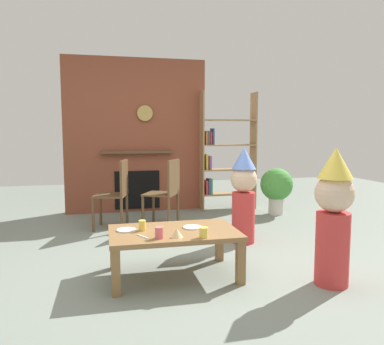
# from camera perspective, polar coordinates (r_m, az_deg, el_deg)

# --- Properties ---
(ground_plane) EXTENTS (12.00, 12.00, 0.00)m
(ground_plane) POSITION_cam_1_polar(r_m,az_deg,el_deg) (3.77, -0.89, -13.45)
(ground_plane) COLOR gray
(brick_fireplace_feature) EXTENTS (2.20, 0.28, 2.40)m
(brick_fireplace_feature) POSITION_cam_1_polar(r_m,az_deg,el_deg) (6.09, -8.41, 5.41)
(brick_fireplace_feature) COLOR brown
(brick_fireplace_feature) RESTS_ON ground_plane
(bookshelf) EXTENTS (0.90, 0.28, 1.90)m
(bookshelf) POSITION_cam_1_polar(r_m,az_deg,el_deg) (6.17, 4.73, 2.49)
(bookshelf) COLOR #9E7A51
(bookshelf) RESTS_ON ground_plane
(coffee_table) EXTENTS (1.11, 0.69, 0.41)m
(coffee_table) POSITION_cam_1_polar(r_m,az_deg,el_deg) (3.35, -2.77, -9.66)
(coffee_table) COLOR olive
(coffee_table) RESTS_ON ground_plane
(paper_cup_near_left) EXTENTS (0.06, 0.06, 0.09)m
(paper_cup_near_left) POSITION_cam_1_polar(r_m,az_deg,el_deg) (3.35, -7.50, -7.89)
(paper_cup_near_left) COLOR #F2CC4C
(paper_cup_near_left) RESTS_ON coffee_table
(paper_cup_near_right) EXTENTS (0.07, 0.07, 0.09)m
(paper_cup_near_right) POSITION_cam_1_polar(r_m,az_deg,el_deg) (3.10, -4.95, -9.00)
(paper_cup_near_right) COLOR #E5666B
(paper_cup_near_right) RESTS_ON coffee_table
(paper_cup_center) EXTENTS (0.07, 0.07, 0.09)m
(paper_cup_center) POSITION_cam_1_polar(r_m,az_deg,el_deg) (3.10, 1.76, -9.01)
(paper_cup_center) COLOR #F2CC4C
(paper_cup_center) RESTS_ON coffee_table
(paper_plate_front) EXTENTS (0.17, 0.17, 0.01)m
(paper_plate_front) POSITION_cam_1_polar(r_m,az_deg,el_deg) (3.42, 0.05, -8.23)
(paper_plate_front) COLOR white
(paper_plate_front) RESTS_ON coffee_table
(paper_plate_rear) EXTENTS (0.17, 0.17, 0.01)m
(paper_plate_rear) POSITION_cam_1_polar(r_m,az_deg,el_deg) (3.37, -9.82, -8.51)
(paper_plate_rear) COLOR white
(paper_plate_rear) RESTS_ON coffee_table
(birthday_cake_slice) EXTENTS (0.10, 0.10, 0.07)m
(birthday_cake_slice) POSITION_cam_1_polar(r_m,az_deg,el_deg) (3.12, -2.30, -9.04)
(birthday_cake_slice) COLOR #EAC68C
(birthday_cake_slice) RESTS_ON coffee_table
(table_fork) EXTENTS (0.09, 0.14, 0.01)m
(table_fork) POSITION_cam_1_polar(r_m,az_deg,el_deg) (3.16, -7.42, -9.52)
(table_fork) COLOR silver
(table_fork) RESTS_ON coffee_table
(child_with_cone_hat) EXTENTS (0.32, 0.32, 1.14)m
(child_with_cone_hat) POSITION_cam_1_polar(r_m,az_deg,el_deg) (3.31, 20.52, -5.76)
(child_with_cone_hat) COLOR #D13838
(child_with_cone_hat) RESTS_ON ground_plane
(child_in_pink) EXTENTS (0.30, 0.30, 1.09)m
(child_in_pink) POSITION_cam_1_polar(r_m,az_deg,el_deg) (4.34, 7.76, -3.04)
(child_in_pink) COLOR #D13838
(child_in_pink) RESTS_ON ground_plane
(dining_chair_left) EXTENTS (0.49, 0.49, 0.90)m
(dining_chair_left) POSITION_cam_1_polar(r_m,az_deg,el_deg) (5.02, -11.18, -2.59)
(dining_chair_left) COLOR brown
(dining_chair_left) RESTS_ON ground_plane
(dining_chair_middle) EXTENTS (0.55, 0.55, 0.90)m
(dining_chair_middle) POSITION_cam_1_polar(r_m,az_deg,el_deg) (5.03, -3.76, -2.48)
(dining_chair_middle) COLOR brown
(dining_chair_middle) RESTS_ON ground_plane
(potted_plant_tall) EXTENTS (0.50, 0.50, 0.71)m
(potted_plant_tall) POSITION_cam_1_polar(r_m,az_deg,el_deg) (5.94, 12.59, -2.06)
(potted_plant_tall) COLOR beige
(potted_plant_tall) RESTS_ON ground_plane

